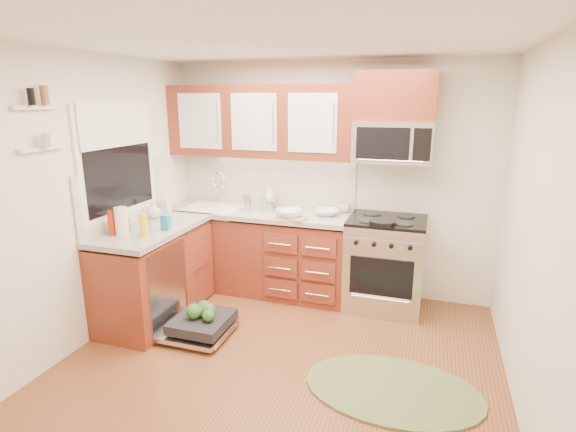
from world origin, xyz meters
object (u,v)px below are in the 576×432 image
(stock_pot, at_px, (271,205))
(cutting_board, at_px, (293,218))
(bowl_a, at_px, (327,212))
(upper_cabinets, at_px, (260,121))
(microwave, at_px, (393,142))
(sink, at_px, (213,218))
(skillet, at_px, (382,223))
(paper_towel_roll, at_px, (122,221))
(cup, at_px, (344,208))
(range, at_px, (385,263))
(bowl_b, at_px, (289,214))
(dishwasher, at_px, (199,325))
(rug, at_px, (393,389))

(stock_pot, distance_m, cutting_board, 0.44)
(cutting_board, xyz_separation_m, bowl_a, (0.29, 0.25, 0.02))
(upper_cabinets, height_order, bowl_a, upper_cabinets)
(microwave, xyz_separation_m, sink, (-1.93, -0.13, -0.90))
(sink, bearing_deg, skillet, -7.18)
(sink, bearing_deg, microwave, 3.85)
(upper_cabinets, relative_size, cutting_board, 7.23)
(microwave, bearing_deg, paper_towel_roll, -149.21)
(skillet, height_order, cutting_board, skillet)
(paper_towel_roll, height_order, cup, paper_towel_roll)
(range, xyz_separation_m, cup, (-0.48, 0.22, 0.50))
(bowl_b, bearing_deg, dishwasher, -120.65)
(range, height_order, paper_towel_roll, paper_towel_roll)
(upper_cabinets, height_order, sink, upper_cabinets)
(skillet, relative_size, cup, 1.98)
(microwave, xyz_separation_m, cutting_board, (-0.93, -0.33, -0.76))
(range, bearing_deg, skillet, -95.42)
(cup, bearing_deg, dishwasher, -128.14)
(range, bearing_deg, rug, -80.52)
(cutting_board, distance_m, bowl_b, 0.07)
(cup, bearing_deg, sink, -170.99)
(upper_cabinets, distance_m, range, 1.99)
(microwave, distance_m, cup, 0.88)
(bowl_a, bearing_deg, cutting_board, -139.67)
(upper_cabinets, relative_size, bowl_b, 7.39)
(dishwasher, distance_m, cutting_board, 1.39)
(dishwasher, relative_size, cup, 5.60)
(rug, bearing_deg, upper_cabinets, 136.56)
(skillet, bearing_deg, range, 84.58)
(microwave, bearing_deg, dishwasher, -140.93)
(microwave, xyz_separation_m, paper_towel_roll, (-2.22, -1.32, -0.65))
(paper_towel_roll, height_order, bowl_b, paper_towel_roll)
(range, xyz_separation_m, cutting_board, (-0.93, -0.21, 0.46))
(cutting_board, bearing_deg, paper_towel_roll, -142.48)
(rug, height_order, cutting_board, cutting_board)
(cutting_board, relative_size, paper_towel_roll, 1.12)
(dishwasher, height_order, stock_pot, stock_pot)
(cutting_board, distance_m, bowl_a, 0.39)
(cutting_board, relative_size, bowl_b, 1.02)
(range, bearing_deg, bowl_a, 176.38)
(paper_towel_roll, bearing_deg, sink, 76.39)
(bowl_a, bearing_deg, upper_cabinets, 172.26)
(sink, distance_m, bowl_b, 0.98)
(skillet, bearing_deg, microwave, 86.33)
(stock_pot, bearing_deg, skillet, -14.60)
(stock_pot, height_order, bowl_a, stock_pot)
(range, bearing_deg, bowl_b, -169.83)
(cup, bearing_deg, cutting_board, -136.09)
(stock_pot, relative_size, cutting_board, 0.73)
(upper_cabinets, xyz_separation_m, bowl_a, (0.77, -0.10, -0.92))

